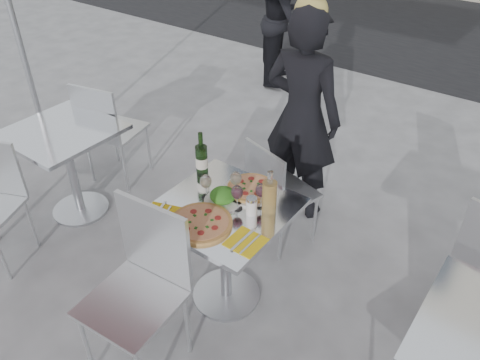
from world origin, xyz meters
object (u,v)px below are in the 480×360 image
Objects in this scene: chair_near at (143,278)px; side_chair_lfar at (107,126)px; wineglass_red_a at (237,193)px; napkin_right at (246,242)px; wineglass_red_b at (261,191)px; napkin_left at (161,214)px; carafe at (269,198)px; wineglass_white_b at (236,179)px; woman_diner at (302,117)px; salad_plate at (223,197)px; chair_far at (275,188)px; wine_bottle at (202,159)px; pizza_far at (251,189)px; sugar_shaker at (252,206)px; wineglass_white_a at (206,182)px; main_table at (225,234)px; pedestrian_a at (285,19)px; side_table_left at (67,154)px; pizza_near at (201,223)px.

side_chair_lfar is (-1.48, 1.02, -0.04)m from chair_near.
napkin_right is at bearing -44.02° from wineglass_red_a.
wineglass_red_b is 0.69× the size of napkin_left.
carafe is 1.84× the size of wineglass_white_b.
salad_plate is (0.10, -1.06, -0.03)m from woman_diner.
wine_bottle reaches higher than chair_far.
sugar_shaker is at bearing -54.34° from pizza_far.
main_table is at bearing -2.96° from wineglass_white_a.
woman_diner is 1.07× the size of pedestrian_a.
sugar_shaker is at bearing 3.19° from salad_plate.
side_table_left is 1.78m from carafe.
wineglass_white_a is (0.17, -0.17, -0.00)m from wine_bottle.
side_chair_lfar is 1.34m from wine_bottle.
sugar_shaker is at bearing 18.57° from napkin_left.
pizza_far is 1.42× the size of napkin_left.
sugar_shaker is at bearing 15.42° from main_table.
pedestrian_a reaches higher than chair_far.
chair_far is (-0.04, 0.60, -0.03)m from main_table.
woman_diner is at bearing 105.62° from sugar_shaker.
pedestrian_a reaches higher than wineglass_white_a.
chair_near is 0.79m from wineglass_red_b.
main_table and side_table_left have the same top height.
napkin_left is (-0.40, -0.31, -0.05)m from sugar_shaker.
woman_diner reaches higher than carafe.
wineglass_white_a reaches higher than napkin_right.
wine_bottle is at bearing 129.28° from pizza_near.
wineglass_white_a is (-0.29, -0.04, 0.06)m from sugar_shaker.
sugar_shaker is at bearing 125.31° from chair_far.
side_table_left is 1.52m from wineglass_white_b.
main_table is 4.76× the size of wineglass_red_b.
main_table is at bearing 87.78° from pizza_near.
side_chair_lfar is 1.62m from salad_plate.
wineglass_white_b is at bearing 78.07° from chair_near.
wineglass_white_b reaches higher than pizza_near.
napkin_left is at bearing -163.68° from pizza_near.
napkin_right is at bearing -30.30° from wine_bottle.
pedestrian_a is at bearing 119.75° from wineglass_red_b.
wineglass_white_a is at bearing 0.30° from side_table_left.
chair_near is 0.42m from pizza_near.
chair_near reaches higher than sugar_shaker.
pizza_near is at bearing -92.22° from main_table.
wineglass_red_b is (0.30, 0.12, 0.00)m from wineglass_white_a.
main_table is 4.76× the size of wineglass_red_a.
chair_near is 0.57m from napkin_right.
wineglass_red_a is at bearing -79.79° from pizza_far.
wine_bottle is (1.19, 0.17, 0.32)m from side_table_left.
chair_far is 0.64m from salad_plate.
napkin_left is at bearing 178.42° from pedestrian_a.
wine_bottle is at bearing 150.60° from main_table.
salad_plate reaches higher than napkin_right.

